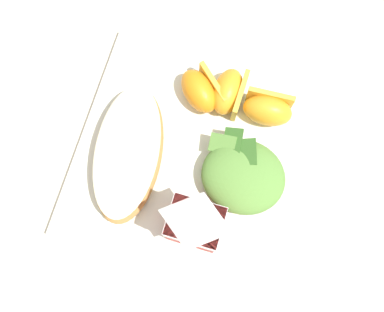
% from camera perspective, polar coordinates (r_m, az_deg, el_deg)
% --- Properties ---
extents(ground, '(3.00, 3.00, 0.00)m').
position_cam_1_polar(ground, '(0.60, -0.00, -0.56)').
color(ground, beige).
extents(white_plate, '(0.28, 0.28, 0.02)m').
position_cam_1_polar(white_plate, '(0.59, -0.00, -0.40)').
color(white_plate, white).
rests_on(white_plate, ground).
extents(cheesy_pizza_bread, '(0.10, 0.18, 0.04)m').
position_cam_1_polar(cheesy_pizza_bread, '(0.57, -7.62, 0.35)').
color(cheesy_pizza_bread, '#B77F42').
rests_on(cheesy_pizza_bread, white_plate).
extents(green_salad_pile, '(0.10, 0.10, 0.04)m').
position_cam_1_polar(green_salad_pile, '(0.56, 6.15, -2.41)').
color(green_salad_pile, '#5B8E3D').
rests_on(green_salad_pile, white_plate).
extents(milk_carton, '(0.06, 0.04, 0.11)m').
position_cam_1_polar(milk_carton, '(0.51, 0.37, -8.12)').
color(milk_carton, '#B7332D').
rests_on(milk_carton, white_plate).
extents(orange_wedge_front, '(0.06, 0.04, 0.04)m').
position_cam_1_polar(orange_wedge_front, '(0.59, 9.06, 5.56)').
color(orange_wedge_front, orange).
rests_on(orange_wedge_front, white_plate).
extents(orange_wedge_middle, '(0.04, 0.06, 0.04)m').
position_cam_1_polar(orange_wedge_middle, '(0.59, 4.45, 7.64)').
color(orange_wedge_middle, orange).
rests_on(orange_wedge_middle, white_plate).
extents(orange_wedge_rear, '(0.07, 0.07, 0.04)m').
position_cam_1_polar(orange_wedge_rear, '(0.59, 0.98, 7.86)').
color(orange_wedge_rear, orange).
rests_on(orange_wedge_rear, white_plate).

